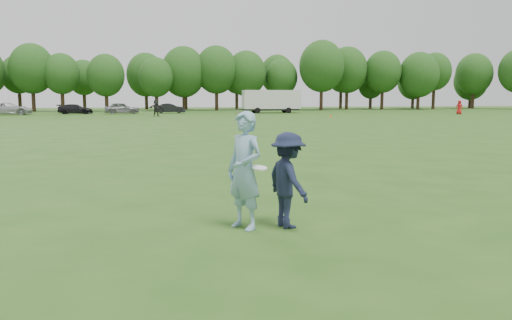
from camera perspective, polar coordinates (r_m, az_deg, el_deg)
The scene contains 13 objects.
ground at distance 9.18m, azimuth -4.91°, elevation -7.53°, with size 200.00×200.00×0.00m, color #244C15.
thrower at distance 8.79m, azimuth -1.31°, elevation -1.21°, with size 0.76×0.50×2.09m, color #7FA9C5.
defender at distance 8.93m, azimuth 3.68°, elevation -2.30°, with size 1.11×0.64×1.72m, color #192037.
player_far_c at distance 70.50m, azimuth 22.22°, elevation 5.60°, with size 0.90×0.58×1.84m, color red.
player_far_d at distance 59.68m, azimuth -11.34°, elevation 5.85°, with size 1.83×0.58×1.98m, color black.
car_c at distance 70.55m, azimuth -26.41°, elevation 5.26°, with size 2.56×5.56×1.54m, color #B5B5BA.
car_d at distance 70.99m, azimuth -19.95°, elevation 5.49°, with size 1.82×4.47×1.30m, color black.
car_e at distance 69.07m, azimuth -15.08°, elevation 5.74°, with size 1.81×4.50×1.53m, color slate.
car_f at distance 70.32m, azimuth -9.77°, elevation 5.83°, with size 1.44×4.13×1.36m, color black.
field_cone at distance 57.14m, azimuth 8.53°, elevation 5.01°, with size 0.28×0.28×0.30m, color #DA4A0B.
disc_in_play at distance 8.60m, azimuth 0.42°, elevation -0.90°, with size 0.28×0.28×0.09m.
cargo_trailer at distance 70.61m, azimuth 1.75°, elevation 6.83°, with size 9.00×2.75×3.20m.
treeline at distance 85.90m, azimuth -8.35°, elevation 9.83°, with size 130.35×18.39×11.74m.
Camera 1 is at (-0.88, -8.83, 2.34)m, focal length 35.00 mm.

